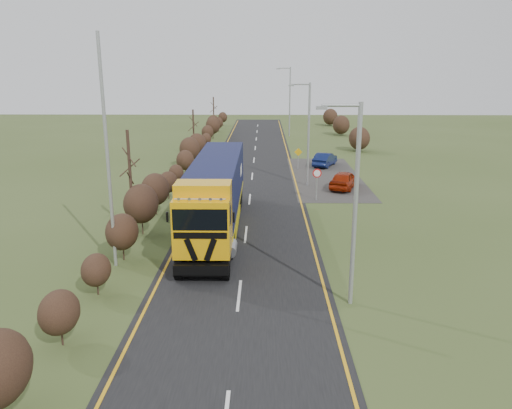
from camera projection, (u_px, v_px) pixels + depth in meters
The scene contains 14 objects.
ground at pixel (243, 260), 25.03m from camera, with size 160.00×160.00×0.00m, color #3B4B20.
road at pixel (249, 207), 34.66m from camera, with size 8.00×120.00×0.02m, color black.
layby at pixel (325, 177), 44.21m from camera, with size 6.00×18.00×0.02m, color #2E2C29.
lane_markings at pixel (249, 208), 34.36m from camera, with size 7.52×116.00×0.01m.
hedgerow at pixel (155, 191), 32.30m from camera, with size 2.24×102.04×6.05m.
lorry at pixel (216, 191), 28.91m from camera, with size 3.00×15.44×4.30m.
car_red_hatchback at pixel (344, 180), 39.70m from camera, with size 1.68×4.18×1.42m, color maroon.
car_blue_sedan at pixel (325, 159), 48.76m from camera, with size 1.40×4.01×1.32m, color #0B153F.
streetlight_near at pixel (353, 198), 19.32m from camera, with size 1.74×0.18×8.14m.
streetlight_mid at pixel (308, 130), 39.71m from camera, with size 1.76×0.18×8.23m.
streetlight_far at pixel (289, 99), 68.87m from camera, with size 2.00×0.19×9.43m.
left_pole at pixel (107, 155), 22.95m from camera, with size 0.16×0.16×10.89m, color #9B9EA0.
speed_sign at pixel (317, 178), 35.92m from camera, with size 0.65×0.10×2.34m.
warning_board at pixel (298, 156), 47.33m from camera, with size 0.76×0.11×2.00m.
Camera 1 is at (1.02, -23.37, 9.35)m, focal length 35.00 mm.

